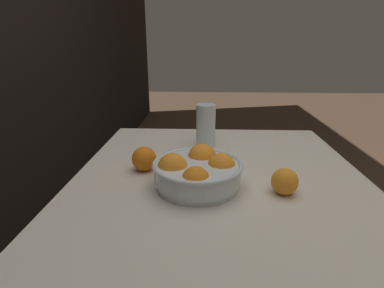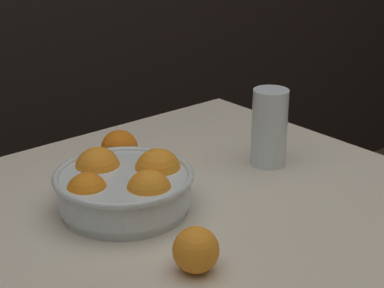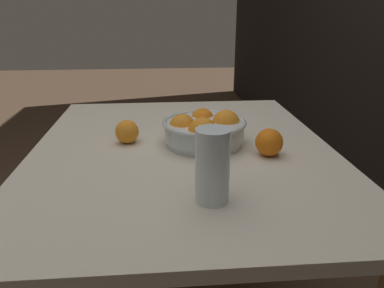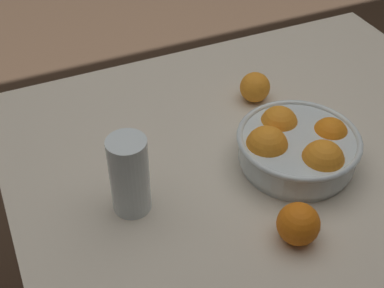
{
  "view_description": "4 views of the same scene",
  "coord_description": "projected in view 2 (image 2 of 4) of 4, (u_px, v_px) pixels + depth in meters",
  "views": [
    {
      "loc": [
        -0.75,
        0.05,
        1.11
      ],
      "look_at": [
        0.18,
        0.09,
        0.78
      ],
      "focal_mm": 28.0,
      "sensor_mm": 36.0,
      "label": 1
    },
    {
      "loc": [
        -0.57,
        -0.77,
        1.26
      ],
      "look_at": [
        0.15,
        0.09,
        0.81
      ],
      "focal_mm": 60.0,
      "sensor_mm": 36.0,
      "label": 2
    },
    {
      "loc": [
        0.99,
        -0.06,
        1.12
      ],
      "look_at": [
        0.16,
        0.01,
        0.8
      ],
      "focal_mm": 35.0,
      "sensor_mm": 36.0,
      "label": 3
    },
    {
      "loc": [
        0.48,
        0.7,
        1.46
      ],
      "look_at": [
        0.18,
        0.02,
        0.82
      ],
      "focal_mm": 50.0,
      "sensor_mm": 36.0,
      "label": 4
    }
  ],
  "objects": [
    {
      "name": "dining_table",
      "position": [
        159.0,
        265.0,
        1.12
      ],
      "size": [
        1.05,
        0.85,
        0.73
      ],
      "color": "beige",
      "rests_on": "ground_plane"
    },
    {
      "name": "fruit_bowl",
      "position": [
        125.0,
        186.0,
        1.1
      ],
      "size": [
        0.24,
        0.24,
        0.1
      ],
      "color": "silver",
      "rests_on": "dining_table"
    },
    {
      "name": "juice_glass",
      "position": [
        269.0,
        132.0,
        1.27
      ],
      "size": [
        0.07,
        0.07,
        0.16
      ],
      "color": "#F4A314",
      "rests_on": "dining_table"
    },
    {
      "name": "orange_loose_near_bowl",
      "position": [
        119.0,
        148.0,
        1.28
      ],
      "size": [
        0.07,
        0.07,
        0.07
      ],
      "primitive_type": "sphere",
      "color": "orange",
      "rests_on": "dining_table"
    },
    {
      "name": "orange_loose_front",
      "position": [
        196.0,
        250.0,
        0.92
      ],
      "size": [
        0.07,
        0.07,
        0.07
      ],
      "primitive_type": "sphere",
      "color": "orange",
      "rests_on": "dining_table"
    }
  ]
}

